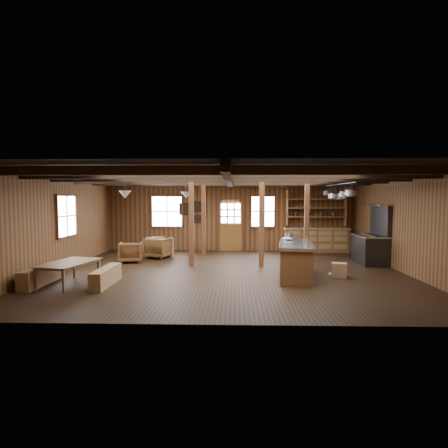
{
  "coord_description": "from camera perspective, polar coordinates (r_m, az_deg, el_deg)",
  "views": [
    {
      "loc": [
        0.17,
        -10.71,
        2.15
      ],
      "look_at": [
        -0.15,
        0.34,
        1.38
      ],
      "focal_mm": 30.0,
      "sensor_mm": 36.0,
      "label": 1
    }
  ],
  "objects": [
    {
      "name": "timber_posts",
      "position": [
        12.81,
        3.24,
        0.63
      ],
      "size": [
        3.95,
        2.35,
        2.8
      ],
      "color": "#4A2B15",
      "rests_on": "floor"
    },
    {
      "name": "back_counter",
      "position": [
        15.33,
        13.84,
        -1.92
      ],
      "size": [
        2.55,
        0.6,
        2.45
      ],
      "color": "brown",
      "rests_on": "floor"
    },
    {
      "name": "room",
      "position": [
        10.73,
        0.76,
        -0.02
      ],
      "size": [
        10.04,
        9.04,
        2.84
      ],
      "color": "black",
      "rests_on": "ground"
    },
    {
      "name": "step_stool",
      "position": [
        10.67,
        17.14,
        -6.74
      ],
      "size": [
        0.51,
        0.43,
        0.39
      ],
      "primitive_type": "cube",
      "rotation": [
        0.0,
        0.0,
        -0.29
      ],
      "color": "olive",
      "rests_on": "floor"
    },
    {
      "name": "bowl",
      "position": [
        10.86,
        9.63,
        -2.28
      ],
      "size": [
        0.35,
        0.35,
        0.07
      ],
      "primitive_type": "imported",
      "rotation": [
        0.0,
        0.0,
        0.25
      ],
      "color": "silver",
      "rests_on": "kitchen_island"
    },
    {
      "name": "bench_wall",
      "position": [
        10.41,
        -26.15,
        -7.07
      ],
      "size": [
        0.31,
        1.64,
        0.45
      ],
      "primitive_type": "cube",
      "color": "olive",
      "rests_on": "floor"
    },
    {
      "name": "ceiling_joists",
      "position": [
        10.9,
        0.78,
        6.78
      ],
      "size": [
        9.8,
        8.82,
        0.18
      ],
      "color": "black",
      "rests_on": "ceiling"
    },
    {
      "name": "kitchen_island",
      "position": [
        10.45,
        10.82,
        -5.29
      ],
      "size": [
        1.2,
        2.59,
        1.2
      ],
      "rotation": [
        0.0,
        0.0,
        -0.13
      ],
      "color": "brown",
      "rests_on": "floor"
    },
    {
      "name": "dining_table",
      "position": [
        10.08,
        -22.36,
        -6.99
      ],
      "size": [
        1.2,
        1.76,
        0.57
      ],
      "primitive_type": "imported",
      "rotation": [
        0.0,
        0.0,
        1.37
      ],
      "color": "olive",
      "rests_on": "floor"
    },
    {
      "name": "back_door",
      "position": [
        15.21,
        1.03,
        -0.8
      ],
      "size": [
        1.02,
        0.08,
        2.15
      ],
      "color": "brown",
      "rests_on": "floor"
    },
    {
      "name": "counter_pot",
      "position": [
        11.36,
        9.82,
        -1.76
      ],
      "size": [
        0.28,
        0.28,
        0.17
      ],
      "primitive_type": "cylinder",
      "color": "silver",
      "rests_on": "kitchen_island"
    },
    {
      "name": "bench_aisle",
      "position": [
        9.77,
        -17.54,
        -7.63
      ],
      "size": [
        0.29,
        1.56,
        0.43
      ],
      "primitive_type": "cube",
      "color": "olive",
      "rests_on": "floor"
    },
    {
      "name": "window_back_left",
      "position": [
        15.43,
        -8.67,
        1.9
      ],
      "size": [
        1.32,
        0.06,
        1.32
      ],
      "color": "white",
      "rests_on": "wall_back"
    },
    {
      "name": "pot_rack",
      "position": [
        11.45,
        17.28,
        4.38
      ],
      "size": [
        0.41,
        3.0,
        0.45
      ],
      "color": "#2F2F31",
      "rests_on": "ceiling"
    },
    {
      "name": "window_back_right",
      "position": [
        15.22,
        5.94,
        1.9
      ],
      "size": [
        1.02,
        0.06,
        1.32
      ],
      "color": "white",
      "rests_on": "wall_back"
    },
    {
      "name": "commercial_range",
      "position": [
        13.2,
        21.52,
        -2.89
      ],
      "size": [
        0.81,
        1.59,
        1.96
      ],
      "color": "#2F2F31",
      "rests_on": "floor"
    },
    {
      "name": "armchair_c",
      "position": [
        13.93,
        -9.76,
        -3.45
      ],
      "size": [
        1.1,
        1.1,
        0.72
      ],
      "primitive_type": "imported",
      "rotation": [
        0.0,
        0.0,
        2.25
      ],
      "color": "#976E44",
      "rests_on": "floor"
    },
    {
      "name": "notice_boards",
      "position": [
        15.26,
        -4.6,
        2.06
      ],
      "size": [
        1.08,
        0.03,
        0.9
      ],
      "color": "beige",
      "rests_on": "wall_back"
    },
    {
      "name": "pendant_lamps",
      "position": [
        11.96,
        -10.03,
        4.41
      ],
      "size": [
        1.86,
        2.36,
        0.66
      ],
      "color": "#2F2F31",
      "rests_on": "ceiling"
    },
    {
      "name": "window_left",
      "position": [
        12.34,
        -22.9,
        1.12
      ],
      "size": [
        0.14,
        1.24,
        1.32
      ],
      "color": "white",
      "rests_on": "wall_back"
    },
    {
      "name": "armchair_b",
      "position": [
        13.62,
        -10.01,
        -3.58
      ],
      "size": [
        0.99,
        1.01,
        0.74
      ],
      "primitive_type": "imported",
      "rotation": [
        0.0,
        0.0,
        2.85
      ],
      "color": "brown",
      "rests_on": "floor"
    },
    {
      "name": "armchair_a",
      "position": [
        12.93,
        -14.05,
        -4.18
      ],
      "size": [
        0.85,
        0.86,
        0.68
      ],
      "primitive_type": "imported",
      "rotation": [
        0.0,
        0.0,
        3.32
      ],
      "color": "brown",
      "rests_on": "floor"
    }
  ]
}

